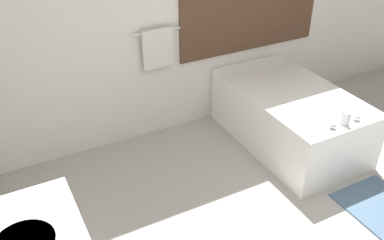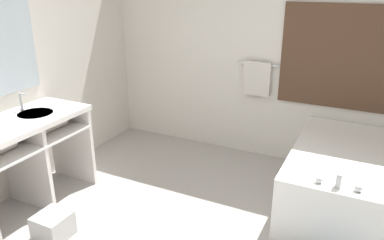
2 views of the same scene
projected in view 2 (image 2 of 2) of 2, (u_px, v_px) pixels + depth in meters
name	position (u px, v px, depth m)	size (l,w,h in m)	color
wall_back_with_blinds	(289.00, 48.00, 4.18)	(7.40, 0.13, 2.70)	silver
vanity_counter	(25.00, 145.00, 3.46)	(0.63, 1.22, 0.90)	white
sink_faucet	(21.00, 102.00, 3.55)	(0.09, 0.04, 0.18)	silver
bathtub	(342.00, 177.00, 3.52)	(0.92, 1.60, 0.72)	white
waste_bin	(53.00, 226.00, 3.18)	(0.27, 0.27, 0.22)	#B2B2B2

